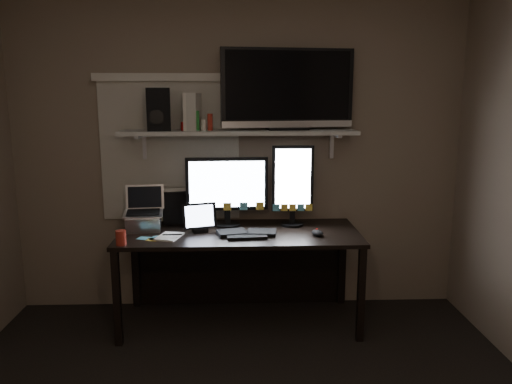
{
  "coord_description": "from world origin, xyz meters",
  "views": [
    {
      "loc": [
        -0.01,
        -2.21,
        1.75
      ],
      "look_at": [
        0.12,
        1.25,
        1.07
      ],
      "focal_mm": 35.0,
      "sensor_mm": 36.0,
      "label": 1
    }
  ],
  "objects_px": {
    "monitor_landscape": "(227,191)",
    "speaker": "(159,109)",
    "tablet": "(200,218)",
    "game_console": "(192,112)",
    "cup": "(121,238)",
    "mouse": "(317,233)",
    "tv": "(288,89)",
    "laptop": "(143,209)",
    "desk": "(240,249)",
    "keyboard": "(247,233)",
    "monitor_portrait": "(293,185)"
  },
  "relations": [
    {
      "from": "monitor_landscape",
      "to": "speaker",
      "type": "relative_size",
      "value": 2.01
    },
    {
      "from": "tablet",
      "to": "game_console",
      "type": "xyz_separation_m",
      "value": [
        -0.05,
        0.18,
        0.78
      ]
    },
    {
      "from": "cup",
      "to": "game_console",
      "type": "relative_size",
      "value": 0.37
    },
    {
      "from": "tablet",
      "to": "mouse",
      "type": "bearing_deg",
      "value": -26.84
    },
    {
      "from": "tv",
      "to": "game_console",
      "type": "xyz_separation_m",
      "value": [
        -0.72,
        -0.04,
        -0.17
      ]
    },
    {
      "from": "cup",
      "to": "laptop",
      "type": "bearing_deg",
      "value": 77.15
    },
    {
      "from": "tablet",
      "to": "laptop",
      "type": "relative_size",
      "value": 0.78
    },
    {
      "from": "desk",
      "to": "tablet",
      "type": "relative_size",
      "value": 7.07
    },
    {
      "from": "monitor_landscape",
      "to": "tablet",
      "type": "height_order",
      "value": "monitor_landscape"
    },
    {
      "from": "monitor_landscape",
      "to": "cup",
      "type": "relative_size",
      "value": 6.16
    },
    {
      "from": "tv",
      "to": "speaker",
      "type": "bearing_deg",
      "value": 174.94
    },
    {
      "from": "mouse",
      "to": "laptop",
      "type": "xyz_separation_m",
      "value": [
        -1.3,
        0.2,
        0.14
      ]
    },
    {
      "from": "laptop",
      "to": "tv",
      "type": "distance_m",
      "value": 1.43
    },
    {
      "from": "tablet",
      "to": "tv",
      "type": "bearing_deg",
      "value": -0.54
    },
    {
      "from": "monitor_landscape",
      "to": "game_console",
      "type": "height_order",
      "value": "game_console"
    },
    {
      "from": "mouse",
      "to": "tablet",
      "type": "height_order",
      "value": "tablet"
    },
    {
      "from": "tv",
      "to": "game_console",
      "type": "height_order",
      "value": "tv"
    },
    {
      "from": "monitor_landscape",
      "to": "laptop",
      "type": "height_order",
      "value": "monitor_landscape"
    },
    {
      "from": "desk",
      "to": "monitor_landscape",
      "type": "xyz_separation_m",
      "value": [
        -0.09,
        0.05,
        0.46
      ]
    },
    {
      "from": "monitor_landscape",
      "to": "game_console",
      "type": "relative_size",
      "value": 2.28
    },
    {
      "from": "keyboard",
      "to": "laptop",
      "type": "height_order",
      "value": "laptop"
    },
    {
      "from": "laptop",
      "to": "game_console",
      "type": "relative_size",
      "value": 1.17
    },
    {
      "from": "keyboard",
      "to": "cup",
      "type": "xyz_separation_m",
      "value": [
        -0.87,
        -0.23,
        0.04
      ]
    },
    {
      "from": "tablet",
      "to": "game_console",
      "type": "height_order",
      "value": "game_console"
    },
    {
      "from": "monitor_landscape",
      "to": "tablet",
      "type": "bearing_deg",
      "value": -142.97
    },
    {
      "from": "desk",
      "to": "tablet",
      "type": "xyz_separation_m",
      "value": [
        -0.3,
        -0.12,
        0.29
      ]
    },
    {
      "from": "keyboard",
      "to": "tablet",
      "type": "relative_size",
      "value": 1.72
    },
    {
      "from": "monitor_landscape",
      "to": "monitor_portrait",
      "type": "relative_size",
      "value": 0.99
    },
    {
      "from": "mouse",
      "to": "laptop",
      "type": "relative_size",
      "value": 0.35
    },
    {
      "from": "keyboard",
      "to": "game_console",
      "type": "bearing_deg",
      "value": 143.04
    },
    {
      "from": "monitor_portrait",
      "to": "laptop",
      "type": "height_order",
      "value": "monitor_portrait"
    },
    {
      "from": "monitor_landscape",
      "to": "tv",
      "type": "bearing_deg",
      "value": 2.33
    },
    {
      "from": "monitor_landscape",
      "to": "cup",
      "type": "bearing_deg",
      "value": -148.95
    },
    {
      "from": "desk",
      "to": "laptop",
      "type": "bearing_deg",
      "value": -175.62
    },
    {
      "from": "tv",
      "to": "speaker",
      "type": "height_order",
      "value": "tv"
    },
    {
      "from": "game_console",
      "to": "speaker",
      "type": "distance_m",
      "value": 0.25
    },
    {
      "from": "keyboard",
      "to": "cup",
      "type": "distance_m",
      "value": 0.9
    },
    {
      "from": "tv",
      "to": "game_console",
      "type": "relative_size",
      "value": 3.65
    },
    {
      "from": "monitor_portrait",
      "to": "tablet",
      "type": "height_order",
      "value": "monitor_portrait"
    },
    {
      "from": "game_console",
      "to": "monitor_portrait",
      "type": "bearing_deg",
      "value": 12.14
    },
    {
      "from": "monitor_portrait",
      "to": "cup",
      "type": "xyz_separation_m",
      "value": [
        -1.23,
        -0.48,
        -0.27
      ]
    },
    {
      "from": "mouse",
      "to": "tablet",
      "type": "bearing_deg",
      "value": 152.72
    },
    {
      "from": "mouse",
      "to": "tv",
      "type": "xyz_separation_m",
      "value": [
        -0.2,
        0.35,
        1.03
      ]
    },
    {
      "from": "desk",
      "to": "cup",
      "type": "xyz_separation_m",
      "value": [
        -0.82,
        -0.43,
        0.23
      ]
    },
    {
      "from": "mouse",
      "to": "game_console",
      "type": "xyz_separation_m",
      "value": [
        -0.92,
        0.31,
        0.87
      ]
    },
    {
      "from": "monitor_landscape",
      "to": "game_console",
      "type": "distance_m",
      "value": 0.66
    },
    {
      "from": "tablet",
      "to": "tv",
      "type": "xyz_separation_m",
      "value": [
        0.67,
        0.21,
        0.94
      ]
    },
    {
      "from": "monitor_portrait",
      "to": "tablet",
      "type": "distance_m",
      "value": 0.76
    },
    {
      "from": "monitor_portrait",
      "to": "tv",
      "type": "height_order",
      "value": "tv"
    },
    {
      "from": "monitor_landscape",
      "to": "tablet",
      "type": "xyz_separation_m",
      "value": [
        -0.2,
        -0.17,
        -0.17
      ]
    }
  ]
}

